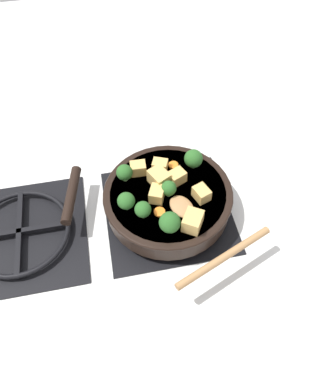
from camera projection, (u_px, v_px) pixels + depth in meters
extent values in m
plane|color=silver|center=(168.00, 212.00, 0.95)|extent=(2.40, 2.40, 0.00)
cube|color=black|center=(168.00, 211.00, 0.94)|extent=(0.31, 0.31, 0.01)
torus|color=black|center=(168.00, 207.00, 0.93)|extent=(0.24, 0.24, 0.01)
cube|color=black|center=(168.00, 207.00, 0.93)|extent=(0.01, 0.23, 0.01)
cube|color=black|center=(168.00, 207.00, 0.93)|extent=(0.23, 0.01, 0.01)
cube|color=black|center=(21.00, 235.00, 0.90)|extent=(0.31, 0.31, 0.01)
torus|color=black|center=(19.00, 232.00, 0.89)|extent=(0.24, 0.24, 0.01)
cube|color=black|center=(19.00, 232.00, 0.89)|extent=(0.01, 0.23, 0.01)
cube|color=black|center=(19.00, 232.00, 0.89)|extent=(0.23, 0.01, 0.01)
cylinder|color=black|center=(168.00, 199.00, 0.90)|extent=(0.30, 0.30, 0.06)
cylinder|color=brown|center=(168.00, 198.00, 0.90)|extent=(0.27, 0.27, 0.05)
torus|color=black|center=(168.00, 193.00, 0.88)|extent=(0.31, 0.31, 0.01)
cylinder|color=black|center=(71.00, 195.00, 0.89)|extent=(0.16, 0.06, 0.02)
ellipsoid|color=#A87A4C|center=(182.00, 207.00, 0.85)|extent=(0.08, 0.07, 0.01)
cylinder|color=#A87A4C|center=(224.00, 257.00, 0.77)|extent=(0.10, 0.23, 0.02)
cube|color=tan|center=(159.00, 178.00, 0.88)|extent=(0.06, 0.06, 0.04)
cube|color=tan|center=(138.00, 168.00, 0.90)|extent=(0.03, 0.04, 0.03)
cube|color=tan|center=(160.00, 166.00, 0.91)|extent=(0.04, 0.04, 0.03)
cube|color=tan|center=(193.00, 221.00, 0.81)|extent=(0.06, 0.06, 0.04)
cube|color=tan|center=(157.00, 194.00, 0.86)|extent=(0.05, 0.04, 0.03)
cube|color=tan|center=(177.00, 177.00, 0.89)|extent=(0.04, 0.05, 0.03)
cube|color=tan|center=(201.00, 194.00, 0.86)|extent=(0.05, 0.04, 0.03)
cylinder|color=#709956|center=(169.00, 193.00, 0.87)|extent=(0.01, 0.01, 0.01)
sphere|color=#285B23|center=(169.00, 188.00, 0.85)|extent=(0.04, 0.04, 0.04)
cylinder|color=#709956|center=(143.00, 214.00, 0.83)|extent=(0.01, 0.01, 0.01)
sphere|color=#285B23|center=(143.00, 209.00, 0.82)|extent=(0.04, 0.04, 0.04)
cylinder|color=#709956|center=(193.00, 165.00, 0.92)|extent=(0.01, 0.01, 0.01)
sphere|color=#285B23|center=(193.00, 159.00, 0.90)|extent=(0.05, 0.05, 0.05)
cylinder|color=#709956|center=(125.00, 178.00, 0.90)|extent=(0.01, 0.01, 0.01)
sphere|color=#285B23|center=(124.00, 172.00, 0.88)|extent=(0.04, 0.04, 0.04)
cylinder|color=#709956|center=(127.00, 206.00, 0.85)|extent=(0.01, 0.01, 0.01)
sphere|color=#285B23|center=(126.00, 201.00, 0.83)|extent=(0.04, 0.04, 0.04)
cylinder|color=#709956|center=(170.00, 228.00, 0.81)|extent=(0.01, 0.01, 0.01)
sphere|color=#285B23|center=(170.00, 222.00, 0.79)|extent=(0.05, 0.05, 0.05)
cylinder|color=orange|center=(159.00, 212.00, 0.84)|extent=(0.03, 0.03, 0.01)
cylinder|color=orange|center=(173.00, 165.00, 0.93)|extent=(0.02, 0.02, 0.01)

